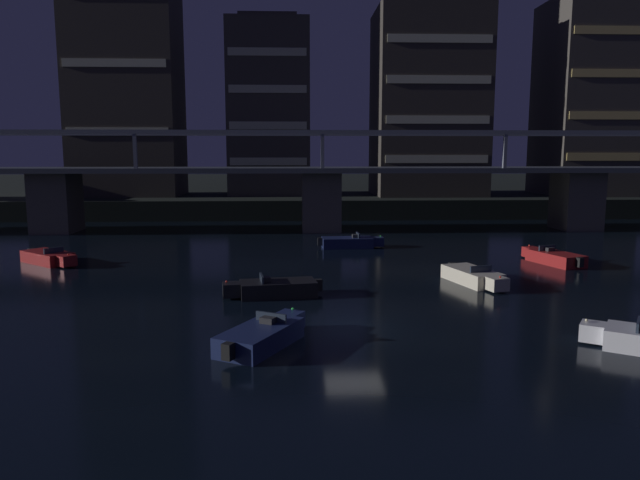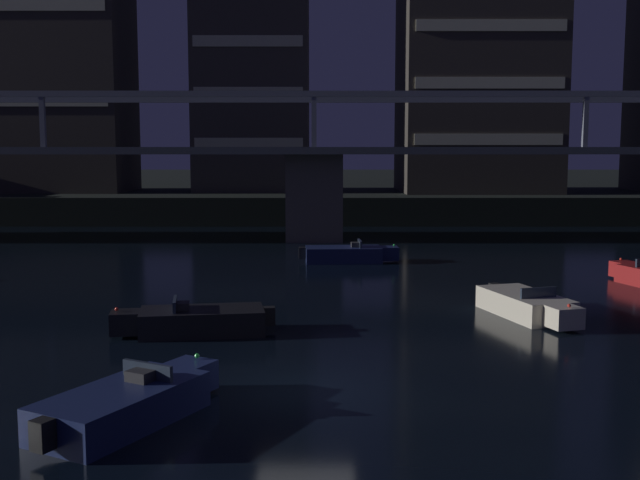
{
  "view_description": "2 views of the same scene",
  "coord_description": "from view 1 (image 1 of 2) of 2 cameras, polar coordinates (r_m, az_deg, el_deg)",
  "views": [
    {
      "loc": [
        -2.53,
        -24.63,
        7.46
      ],
      "look_at": [
        -0.69,
        18.31,
        1.11
      ],
      "focal_mm": 33.57,
      "sensor_mm": 36.0,
      "label": 1
    },
    {
      "loc": [
        0.37,
        -18.4,
        5.89
      ],
      "look_at": [
        0.39,
        11.57,
        2.35
      ],
      "focal_mm": 43.47,
      "sensor_mm": 36.0,
      "label": 2
    }
  ],
  "objects": [
    {
      "name": "speedboat_near_right",
      "position": [
        35.25,
        14.48,
        -3.39
      ],
      "size": [
        2.83,
        5.17,
        1.16
      ],
      "color": "beige",
      "rests_on": "ground"
    },
    {
      "name": "speedboat_mid_right",
      "position": [
        47.0,
        2.87,
        -0.23
      ],
      "size": [
        5.22,
        1.99,
        1.16
      ],
      "color": "#19234C",
      "rests_on": "ground"
    },
    {
      "name": "tower_west_tall",
      "position": [
        75.46,
        -4.85,
        12.37
      ],
      "size": [
        9.78,
        8.95,
        21.32
      ],
      "color": "#423D38",
      "rests_on": "far_riverbank"
    },
    {
      "name": "speedboat_near_left",
      "position": [
        44.16,
        -24.4,
        -1.53
      ],
      "size": [
        4.59,
        4.15,
        1.16
      ],
      "color": "maroon",
      "rests_on": "ground"
    },
    {
      "name": "far_riverbank",
      "position": [
        104.95,
        -1.07,
        4.93
      ],
      "size": [
        240.0,
        80.0,
        2.2
      ],
      "primitive_type": "cube",
      "color": "black",
      "rests_on": "ground"
    },
    {
      "name": "river_bridge",
      "position": [
        56.87,
        0.1,
        5.11
      ],
      "size": [
        105.19,
        6.4,
        9.38
      ],
      "color": "#605B51",
      "rests_on": "ground"
    },
    {
      "name": "tower_west_low",
      "position": [
        78.1,
        -18.22,
        18.15
      ],
      "size": [
        12.48,
        8.93,
        38.36
      ],
      "color": "#38332D",
      "rests_on": "far_riverbank"
    },
    {
      "name": "tower_east_tall",
      "position": [
        82.11,
        23.9,
        12.32
      ],
      "size": [
        9.37,
        11.09,
        24.05
      ],
      "color": "#423D38",
      "rests_on": "far_riverbank"
    },
    {
      "name": "speedboat_mid_center",
      "position": [
        43.19,
        21.35,
        -1.56
      ],
      "size": [
        2.91,
        5.15,
        1.16
      ],
      "color": "maroon",
      "rests_on": "ground"
    },
    {
      "name": "speedboat_mid_left",
      "position": [
        31.31,
        -4.41,
        -4.62
      ],
      "size": [
        5.23,
        2.37,
        1.16
      ],
      "color": "black",
      "rests_on": "ground"
    },
    {
      "name": "speedboat_far_left",
      "position": [
        23.56,
        -5.45,
        -9.03
      ],
      "size": [
        3.5,
        4.9,
        1.16
      ],
      "color": "#19234C",
      "rests_on": "ground"
    },
    {
      "name": "tower_central",
      "position": [
        76.05,
        10.21,
        12.79
      ],
      "size": [
        12.87,
        11.37,
        22.79
      ],
      "color": "#38332D",
      "rests_on": "far_riverbank"
    },
    {
      "name": "ground_plane",
      "position": [
        25.85,
        3.3,
        -8.37
      ],
      "size": [
        400.0,
        400.0,
        0.0
      ],
      "primitive_type": "plane",
      "color": "black"
    }
  ]
}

